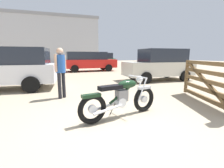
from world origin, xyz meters
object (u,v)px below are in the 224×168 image
dark_sedan_left (89,61)px  timber_gate (212,81)px  silver_sedan_mid (159,64)px  bystander (61,68)px  blue_hatchback_right (5,61)px  vintage_motorcycle (121,98)px  pale_sedan_back (97,59)px

dark_sedan_left → timber_gate: bearing=-84.4°
dark_sedan_left → silver_sedan_mid: silver_sedan_mid is taller
timber_gate → silver_sedan_mid: silver_sedan_mid is taller
bystander → timber_gate: bearing=19.7°
bystander → dark_sedan_left: bearing=122.8°
bystander → silver_sedan_mid: 5.93m
blue_hatchback_right → silver_sedan_mid: 12.32m
bystander → blue_hatchback_right: (-3.87, 10.12, -0.08)m
dark_sedan_left → blue_hatchback_right: 6.91m
dark_sedan_left → silver_sedan_mid: size_ratio=1.18×
dark_sedan_left → silver_sedan_mid: 7.32m
vintage_motorcycle → dark_sedan_left: bearing=69.8°
blue_hatchback_right → silver_sedan_mid: silver_sedan_mid is taller
timber_gate → dark_sedan_left: size_ratio=0.52×
vintage_motorcycle → silver_sedan_mid: silver_sedan_mid is taller
pale_sedan_back → blue_hatchback_right: bearing=33.9°
timber_gate → pale_sedan_back: size_ratio=0.49×
dark_sedan_left → pale_sedan_back: size_ratio=0.95×
bystander → silver_sedan_mid: bearing=72.1°
timber_gate → silver_sedan_mid: 4.80m
vintage_motorcycle → dark_sedan_left: (1.76, 11.24, 0.49)m
timber_gate → silver_sedan_mid: (1.63, 4.51, 0.21)m
blue_hatchback_right → pale_sedan_back: bearing=27.3°
dark_sedan_left → blue_hatchback_right: bearing=171.5°
blue_hatchback_right → vintage_motorcycle: bearing=-63.1°
vintage_motorcycle → silver_sedan_mid: bearing=34.0°
bystander → dark_sedan_left: size_ratio=0.35×
silver_sedan_mid → pale_sedan_back: 11.68m
blue_hatchback_right → pale_sedan_back: size_ratio=0.97×
timber_gate → bystander: bearing=78.6°
vintage_motorcycle → pale_sedan_back: size_ratio=0.42×
timber_gate → dark_sedan_left: bearing=24.6°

